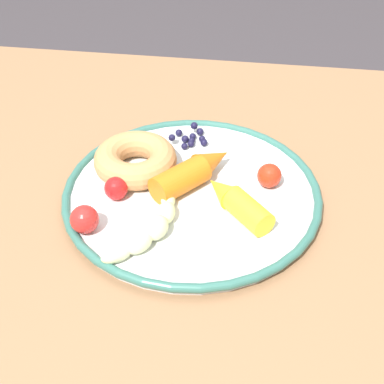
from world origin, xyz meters
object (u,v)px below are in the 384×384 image
at_px(tomato_near, 269,176).
at_px(banana, 151,227).
at_px(plate, 192,194).
at_px(carrot_orange, 192,171).
at_px(tomato_far, 116,188).
at_px(blueberry_pile, 191,137).
at_px(carrot_yellow, 236,203).
at_px(donut, 135,160).
at_px(tomato_mid, 84,219).
at_px(dining_table, 176,266).

bearing_deg(tomato_near, banana, 39.66).
xyz_separation_m(plate, tomato_near, (-0.10, -0.03, 0.02)).
relative_size(plate, carrot_orange, 2.78).
height_order(tomato_near, tomato_far, tomato_near).
bearing_deg(tomato_near, carrot_orange, 4.43).
bearing_deg(banana, tomato_near, -140.34).
distance_m(blueberry_pile, tomato_far, 0.17).
bearing_deg(carrot_orange, carrot_yellow, 139.84).
bearing_deg(tomato_near, plate, 15.83).
height_order(carrot_yellow, donut, donut).
bearing_deg(tomato_far, plate, -165.80).
distance_m(banana, tomato_near, 0.19).
relative_size(donut, tomato_mid, 3.22).
distance_m(dining_table, banana, 0.12).
bearing_deg(tomato_mid, tomato_far, -109.20).
height_order(plate, tomato_near, tomato_near).
bearing_deg(dining_table, tomato_near, -147.34).
distance_m(carrot_orange, tomato_mid, 0.17).
bearing_deg(tomato_far, carrot_yellow, 176.79).
relative_size(plate, tomato_mid, 9.69).
height_order(blueberry_pile, tomato_mid, tomato_mid).
xyz_separation_m(banana, tomato_mid, (0.08, 0.00, 0.01)).
xyz_separation_m(tomato_mid, tomato_far, (-0.02, -0.07, -0.00)).
bearing_deg(banana, dining_table, -118.92).
relative_size(dining_table, donut, 9.33).
relative_size(plate, tomato_near, 10.47).
height_order(carrot_yellow, tomato_near, same).
height_order(banana, carrot_orange, carrot_orange).
bearing_deg(tomato_mid, carrot_orange, -136.55).
relative_size(carrot_yellow, donut, 0.91).
xyz_separation_m(plate, donut, (0.09, -0.04, 0.02)).
height_order(dining_table, tomato_near, tomato_near).
relative_size(plate, donut, 3.01).
height_order(dining_table, donut, donut).
bearing_deg(donut, carrot_orange, 169.42).
bearing_deg(tomato_far, banana, 133.39).
distance_m(plate, banana, 0.10).
relative_size(tomato_near, tomato_mid, 0.93).
xyz_separation_m(carrot_yellow, tomato_near, (-0.04, -0.06, -0.00)).
bearing_deg(tomato_mid, dining_table, -156.89).
bearing_deg(donut, tomato_near, 177.77).
xyz_separation_m(carrot_orange, blueberry_pile, (0.02, -0.10, -0.01)).
xyz_separation_m(plate, banana, (0.04, 0.09, 0.02)).
xyz_separation_m(carrot_yellow, blueberry_pile, (0.08, -0.16, -0.01)).
bearing_deg(donut, plate, 156.94).
relative_size(dining_table, tomato_far, 34.47).
distance_m(plate, donut, 0.10).
bearing_deg(carrot_orange, dining_table, 78.74).
bearing_deg(tomato_near, dining_table, 32.66).
height_order(tomato_near, tomato_mid, tomato_mid).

